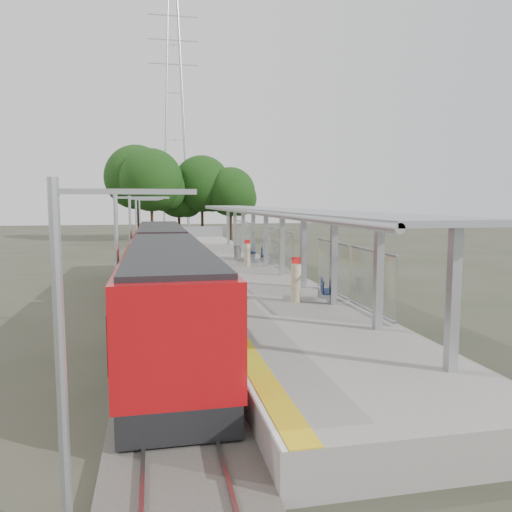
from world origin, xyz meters
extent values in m
plane|color=#474438|center=(0.00, 0.00, 0.00)|extent=(200.00, 200.00, 0.00)
cube|color=#59544C|center=(-4.50, 20.00, 0.12)|extent=(3.00, 70.00, 0.24)
cube|color=gray|center=(0.00, 20.00, 0.50)|extent=(6.00, 50.00, 1.00)
cube|color=yellow|center=(-2.55, 20.00, 1.01)|extent=(0.60, 50.00, 0.02)
cube|color=#9EA0A5|center=(0.00, 44.95, 1.60)|extent=(6.00, 0.10, 1.20)
cube|color=black|center=(-4.50, 3.69, 0.65)|extent=(2.50, 13.50, 0.70)
cube|color=#B20C11|center=(-4.50, 3.69, 2.25)|extent=(2.65, 13.50, 2.50)
cube|color=black|center=(-4.50, 3.69, 2.30)|extent=(2.72, 12.96, 1.20)
cube|color=black|center=(-4.50, 3.69, 3.55)|extent=(2.40, 12.82, 0.15)
cube|color=#0B7175|center=(-3.14, 3.69, 2.10)|extent=(0.04, 1.30, 2.00)
cylinder|color=black|center=(-4.50, -1.03, 0.35)|extent=(2.20, 0.70, 0.70)
cube|color=black|center=(-4.50, 17.79, 0.65)|extent=(2.50, 13.50, 0.70)
cube|color=#B20C11|center=(-4.50, 17.79, 2.25)|extent=(2.65, 13.50, 2.50)
cube|color=black|center=(-4.50, 17.79, 2.30)|extent=(2.72, 12.96, 1.20)
cube|color=black|center=(-4.50, 17.79, 3.55)|extent=(2.40, 12.83, 0.15)
cube|color=#0B7175|center=(-3.14, 17.79, 2.10)|extent=(0.04, 1.30, 2.00)
cylinder|color=black|center=(-4.50, 13.07, 0.35)|extent=(2.20, 0.70, 0.70)
cube|color=black|center=(-4.50, 10.74, 2.00)|extent=(2.30, 0.80, 2.40)
cube|color=#9EA0A5|center=(2.00, -2.00, 2.75)|extent=(0.25, 0.25, 3.50)
cube|color=#9EA0A5|center=(2.00, 2.00, 2.75)|extent=(0.25, 0.25, 3.50)
cube|color=#9EA0A5|center=(2.00, 6.00, 2.75)|extent=(0.25, 0.25, 3.50)
cube|color=#9EA0A5|center=(2.00, 10.00, 2.75)|extent=(0.25, 0.25, 3.50)
cube|color=#9EA0A5|center=(2.00, 14.00, 2.75)|extent=(0.25, 0.25, 3.50)
cube|color=#9EA0A5|center=(2.00, 18.00, 2.75)|extent=(0.25, 0.25, 3.50)
cube|color=#9EA0A5|center=(2.00, 22.00, 2.75)|extent=(0.25, 0.25, 3.50)
cube|color=#9EA0A5|center=(2.00, 26.00, 2.75)|extent=(0.25, 0.25, 3.50)
cube|color=#9EA0A5|center=(2.00, 30.00, 2.75)|extent=(0.25, 0.25, 3.50)
cube|color=#9EA0A5|center=(2.00, 34.00, 2.75)|extent=(0.25, 0.25, 3.50)
cube|color=gray|center=(1.60, 16.00, 4.58)|extent=(3.20, 38.00, 0.16)
cylinder|color=#9EA0A5|center=(0.05, 16.00, 4.50)|extent=(0.24, 38.00, 0.24)
cube|color=silver|center=(2.70, 4.00, 2.20)|extent=(0.05, 3.70, 2.20)
cube|color=silver|center=(2.70, 8.00, 2.20)|extent=(0.05, 3.70, 2.20)
cube|color=silver|center=(2.70, 16.00, 2.20)|extent=(0.05, 3.70, 2.20)
cube|color=silver|center=(2.70, 20.00, 2.20)|extent=(0.05, 3.70, 2.20)
cube|color=silver|center=(2.70, 28.00, 2.20)|extent=(0.05, 3.70, 2.20)
cube|color=silver|center=(2.70, 32.00, 2.20)|extent=(0.05, 3.70, 2.20)
cylinder|color=#382316|center=(-6.84, 54.20, 2.72)|extent=(0.36, 0.36, 5.43)
sphere|color=#204614|center=(-6.84, 54.20, 8.15)|extent=(8.26, 8.26, 8.26)
cylinder|color=#382316|center=(-5.02, 51.40, 2.57)|extent=(0.36, 0.36, 5.13)
sphere|color=#204614|center=(-5.02, 51.40, 7.70)|extent=(7.80, 7.80, 7.80)
cylinder|color=#382316|center=(-1.45, 55.44, 1.94)|extent=(0.36, 0.36, 3.88)
sphere|color=#204614|center=(-1.45, 55.44, 5.82)|extent=(5.90, 5.90, 5.90)
cylinder|color=#382316|center=(1.55, 54.12, 2.45)|extent=(0.36, 0.36, 4.91)
sphere|color=#204614|center=(1.55, 54.12, 7.36)|extent=(7.46, 7.46, 7.46)
cylinder|color=#382316|center=(5.12, 52.42, 2.10)|extent=(0.36, 0.36, 4.20)
sphere|color=#204614|center=(5.12, 52.42, 6.30)|extent=(6.39, 6.39, 6.39)
cylinder|color=#9EA0A5|center=(-6.30, -5.00, 2.70)|extent=(0.16, 0.16, 5.40)
cube|color=#9EA0A5|center=(-5.30, -5.00, 5.20)|extent=(2.00, 0.08, 0.08)
cylinder|color=#9EA0A5|center=(-6.30, 7.00, 2.70)|extent=(0.16, 0.16, 5.40)
cube|color=#9EA0A5|center=(-5.30, 7.00, 5.20)|extent=(2.00, 0.08, 0.08)
cylinder|color=#9EA0A5|center=(-6.30, 19.00, 2.70)|extent=(0.16, 0.16, 5.40)
cube|color=#9EA0A5|center=(-5.30, 19.00, 5.20)|extent=(2.00, 0.08, 0.08)
cylinder|color=#9EA0A5|center=(-6.30, 31.00, 2.70)|extent=(0.16, 0.16, 5.40)
cube|color=#9EA0A5|center=(-5.30, 31.00, 5.20)|extent=(2.00, 0.08, 0.08)
cylinder|color=#9EA0A5|center=(-6.30, 43.00, 2.70)|extent=(0.16, 0.16, 5.40)
cube|color=#9EA0A5|center=(-5.30, 43.00, 5.20)|extent=(2.00, 0.08, 0.08)
cube|color=#0E1C46|center=(1.94, 6.62, 1.40)|extent=(0.74, 1.40, 0.05)
cube|color=#0E1C46|center=(1.76, 6.62, 1.67)|extent=(0.41, 1.31, 0.49)
cube|color=#9EA0A5|center=(1.94, 6.08, 1.20)|extent=(0.36, 0.15, 0.39)
cube|color=#9EA0A5|center=(1.94, 7.15, 1.20)|extent=(0.36, 0.15, 0.39)
cube|color=#0E1C46|center=(2.33, 19.74, 1.46)|extent=(0.81, 1.59, 0.06)
cube|color=#0E1C46|center=(2.13, 19.74, 1.76)|extent=(0.43, 1.50, 0.56)
cube|color=#9EA0A5|center=(2.33, 19.13, 1.22)|extent=(0.41, 0.16, 0.45)
cube|color=#9EA0A5|center=(2.33, 20.35, 1.22)|extent=(0.41, 0.16, 0.45)
cube|color=#0E1C46|center=(1.76, 21.93, 1.50)|extent=(0.52, 1.67, 0.07)
cube|color=#0E1C46|center=(1.54, 21.93, 1.83)|extent=(0.09, 1.66, 0.61)
cube|color=#9EA0A5|center=(1.76, 21.27, 1.24)|extent=(0.44, 0.07, 0.49)
cube|color=#9EA0A5|center=(1.76, 22.60, 1.24)|extent=(0.44, 0.07, 0.49)
cylinder|color=beige|center=(0.67, 6.70, 1.77)|extent=(0.41, 0.41, 1.54)
cube|color=red|center=(0.67, 6.70, 2.70)|extent=(0.37, 0.12, 0.26)
cylinder|color=beige|center=(0.80, 17.99, 1.71)|extent=(0.38, 0.38, 1.42)
cube|color=red|center=(0.80, 17.99, 2.56)|extent=(0.33, 0.17, 0.24)
cylinder|color=#9EA0A5|center=(0.78, 21.57, 1.50)|extent=(0.52, 0.52, 1.01)
camera|label=1|loc=(-4.95, -12.45, 5.06)|focal=35.00mm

